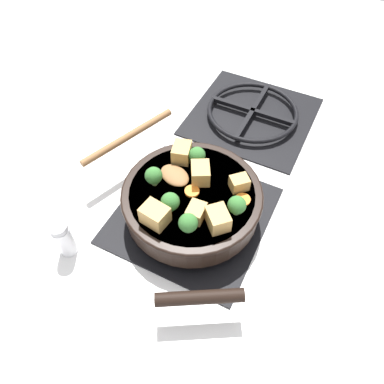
{
  "coord_description": "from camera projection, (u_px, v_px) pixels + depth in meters",
  "views": [
    {
      "loc": [
        0.2,
        -0.41,
        0.67
      ],
      "look_at": [
        0.0,
        0.0,
        0.08
      ],
      "focal_mm": 35.0,
      "sensor_mm": 36.0,
      "label": 1
    }
  ],
  "objects": [
    {
      "name": "wooden_spoon",
      "position": [
        147.0,
        152.0,
        0.8
      ],
      "size": [
        0.24,
        0.23,
        0.02
      ],
      "color": "olive",
      "rests_on": "skillet_pan"
    },
    {
      "name": "broccoli_floret_near_spoon",
      "position": [
        154.0,
        176.0,
        0.74
      ],
      "size": [
        0.04,
        0.04,
        0.04
      ],
      "color": "#709956",
      "rests_on": "skillet_pan"
    },
    {
      "name": "tofu_cube_center_large",
      "position": [
        239.0,
        183.0,
        0.74
      ],
      "size": [
        0.05,
        0.05,
        0.03
      ],
      "primitive_type": "cube",
      "rotation": [
        0.0,
        0.0,
        0.78
      ],
      "color": "tan",
      "rests_on": "skillet_pan"
    },
    {
      "name": "front_burner_grate",
      "position": [
        192.0,
        212.0,
        0.8
      ],
      "size": [
        0.31,
        0.31,
        0.03
      ],
      "color": "black",
      "rests_on": "ground_plane"
    },
    {
      "name": "carrot_slice_near_center",
      "position": [
        194.0,
        191.0,
        0.74
      ],
      "size": [
        0.03,
        0.03,
        0.01
      ],
      "primitive_type": "cylinder",
      "color": "orange",
      "rests_on": "skillet_pan"
    },
    {
      "name": "tofu_cube_back_piece",
      "position": [
        201.0,
        173.0,
        0.75
      ],
      "size": [
        0.05,
        0.06,
        0.04
      ],
      "primitive_type": "cube",
      "rotation": [
        0.0,
        0.0,
        5.21
      ],
      "color": "tan",
      "rests_on": "skillet_pan"
    },
    {
      "name": "tofu_cube_front_piece",
      "position": [
        182.0,
        152.0,
        0.79
      ],
      "size": [
        0.05,
        0.05,
        0.04
      ],
      "primitive_type": "cube",
      "rotation": [
        0.0,
        0.0,
        4.98
      ],
      "color": "tan",
      "rests_on": "skillet_pan"
    },
    {
      "name": "broccoli_floret_west_rim",
      "position": [
        188.0,
        223.0,
        0.67
      ],
      "size": [
        0.04,
        0.04,
        0.04
      ],
      "color": "#709956",
      "rests_on": "skillet_pan"
    },
    {
      "name": "skillet_pan",
      "position": [
        192.0,
        200.0,
        0.76
      ],
      "size": [
        0.32,
        0.38,
        0.06
      ],
      "color": "black",
      "rests_on": "front_burner_grate"
    },
    {
      "name": "ground_plane",
      "position": [
        192.0,
        215.0,
        0.81
      ],
      "size": [
        2.4,
        2.4,
        0.0
      ],
      "primitive_type": "plane",
      "color": "white"
    },
    {
      "name": "broccoli_floret_center_top",
      "position": [
        237.0,
        205.0,
        0.69
      ],
      "size": [
        0.04,
        0.04,
        0.04
      ],
      "color": "#709956",
      "rests_on": "skillet_pan"
    },
    {
      "name": "broccoli_floret_east_rim",
      "position": [
        197.0,
        155.0,
        0.77
      ],
      "size": [
        0.04,
        0.04,
        0.04
      ],
      "color": "#709956",
      "rests_on": "skillet_pan"
    },
    {
      "name": "carrot_slice_orange_thin",
      "position": [
        243.0,
        200.0,
        0.73
      ],
      "size": [
        0.03,
        0.03,
        0.01
      ],
      "primitive_type": "cylinder",
      "color": "orange",
      "rests_on": "skillet_pan"
    },
    {
      "name": "tofu_cube_east_chunk",
      "position": [
        218.0,
        219.0,
        0.68
      ],
      "size": [
        0.06,
        0.06,
        0.04
      ],
      "primitive_type": "cube",
      "rotation": [
        0.0,
        0.0,
        5.49
      ],
      "color": "tan",
      "rests_on": "skillet_pan"
    },
    {
      "name": "salt_shaker",
      "position": [
        64.0,
        239.0,
        0.72
      ],
      "size": [
        0.04,
        0.04,
        0.09
      ],
      "color": "white",
      "rests_on": "ground_plane"
    },
    {
      "name": "rear_burner_grate",
      "position": [
        252.0,
        113.0,
        1.0
      ],
      "size": [
        0.31,
        0.31,
        0.03
      ],
      "color": "black",
      "rests_on": "ground_plane"
    },
    {
      "name": "tofu_cube_near_handle",
      "position": [
        155.0,
        215.0,
        0.69
      ],
      "size": [
        0.05,
        0.05,
        0.04
      ],
      "primitive_type": "cube",
      "rotation": [
        0.0,
        0.0,
        6.14
      ],
      "color": "tan",
      "rests_on": "skillet_pan"
    },
    {
      "name": "broccoli_floret_north_edge",
      "position": [
        170.0,
        202.0,
        0.7
      ],
      "size": [
        0.04,
        0.04,
        0.04
      ],
      "color": "#709956",
      "rests_on": "skillet_pan"
    },
    {
      "name": "tofu_cube_west_chunk",
      "position": [
        196.0,
        212.0,
        0.7
      ],
      "size": [
        0.03,
        0.04,
        0.03
      ],
      "primitive_type": "cube",
      "rotation": [
        0.0,
        0.0,
        1.63
      ],
      "color": "tan",
      "rests_on": "skillet_pan"
    }
  ]
}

